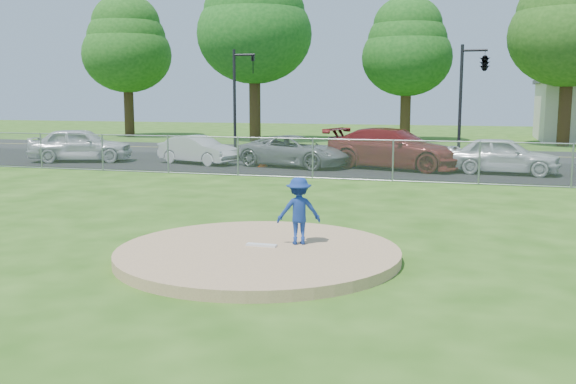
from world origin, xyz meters
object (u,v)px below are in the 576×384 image
Objects in this scene: tree_right at (570,20)px; traffic_cone at (263,158)px; tree_center at (407,46)px; parked_car_darkred at (394,149)px; traffic_signal_left at (239,91)px; pitcher at (299,211)px; parked_car_pearl at (503,155)px; tree_far_left at (127,43)px; parked_car_silver at (81,145)px; parked_car_gray at (295,151)px; parked_car_white at (198,150)px; traffic_signal_center at (482,65)px; tree_left at (254,20)px.

traffic_cone is at bearing -130.11° from tree_right.
tree_center reaches higher than parked_car_darkred.
traffic_signal_left is 4.26× the size of pitcher.
parked_car_darkred is 4.45m from parked_car_pearl.
parked_car_silver is (7.91, -17.98, -6.25)m from tree_far_left.
parked_car_darkred reaches higher than parked_car_gray.
tree_center is 20.59m from parked_car_white.
traffic_cone is 0.16× the size of parked_car_silver.
parked_car_pearl is (0.94, -6.40, -3.87)m from traffic_signal_center.
traffic_signal_left is at bearing 20.49° from parked_car_white.
tree_left is 3.23× the size of parked_car_white.
tree_far_left is 1.09× the size of tree_center.
tree_left is 23.38m from parked_car_pearl.
tree_right is at bearing -8.08° from parked_car_pearl.
tree_left reaches higher than tree_far_left.
traffic_signal_left is 15.33m from parked_car_pearl.
traffic_cone is 0.17× the size of parked_car_pearl.
traffic_signal_left is at bearing 70.83° from parked_car_pearl.
parked_car_silver is 0.96× the size of parked_car_gray.
tree_center reaches higher than parked_car_gray.
traffic_cone is (3.67, -6.72, -2.98)m from traffic_signal_left.
tree_far_left is at bearing 63.02° from parked_car_pearl.
parked_car_silver reaches higher than pitcher.
tree_center is 18.74m from parked_car_darkred.
traffic_signal_left is (-7.76, -12.00, -3.11)m from tree_center.
tree_right reaches higher than tree_center.
traffic_cone is (-14.09, -16.72, -7.26)m from tree_right.
tree_center is 13.12m from traffic_signal_center.
tree_right is 1.96× the size of parked_car_darkred.
traffic_signal_center is 10.68m from parked_car_gray.
traffic_signal_center is (25.97, -11.00, -2.45)m from tree_far_left.
parked_car_silver is 0.79× the size of parked_car_darkred.
parked_car_darkred is at bearing -85.17° from tree_center.
traffic_cone is 0.15× the size of parked_car_gray.
tree_right is 23.04m from traffic_cone.
pitcher is (22.64, -32.41, -6.20)m from tree_far_left.
tree_center is at bearing 5.20° from parked_car_gray.
parked_car_darkred is at bearing -69.88° from parked_car_white.
tree_center is 0.85× the size of tree_right.
tree_center is at bearing 19.96° from parked_car_darkred.
tree_left is 2.66× the size of parked_car_silver.
tree_left is 18.52m from parked_car_gray.
tree_far_left is 1.92× the size of traffic_signal_center.
parked_car_gray is at bearing -51.31° from traffic_signal_left.
traffic_signal_center is 7.54m from parked_car_pearl.
tree_center is at bearing 57.10° from traffic_signal_left.
traffic_signal_left is 0.94× the size of parked_car_darkred.
tree_left is at bearing 39.16° from parked_car_gray.
traffic_cone is 1.46m from parked_car_gray.
pitcher is 17.55m from parked_car_white.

